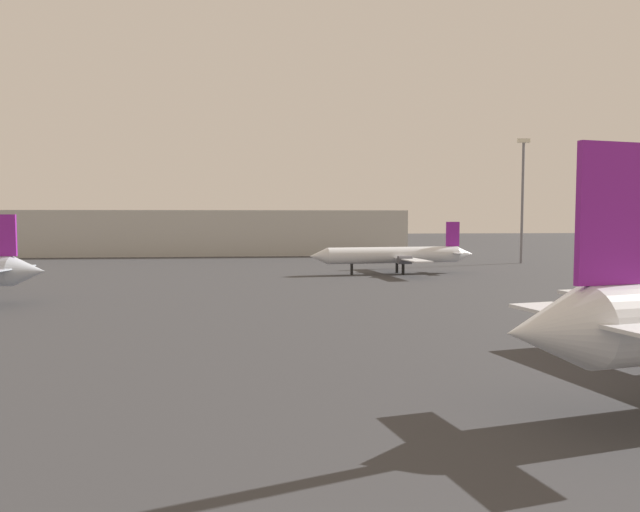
% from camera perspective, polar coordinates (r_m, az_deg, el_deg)
% --- Properties ---
extents(airplane_distant, '(26.83, 19.84, 8.12)m').
position_cam_1_polar(airplane_distant, '(92.87, 7.23, 0.09)').
color(airplane_distant, silver).
rests_on(airplane_distant, ground_plane).
extents(light_mast_right, '(2.40, 0.50, 23.76)m').
position_cam_1_polar(light_mast_right, '(119.89, 18.94, 5.63)').
color(light_mast_right, slate).
rests_on(light_mast_right, ground_plane).
extents(terminal_building, '(92.29, 26.59, 10.40)m').
position_cam_1_polar(terminal_building, '(147.50, -10.54, 2.28)').
color(terminal_building, '#B7B7B2').
rests_on(terminal_building, ground_plane).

